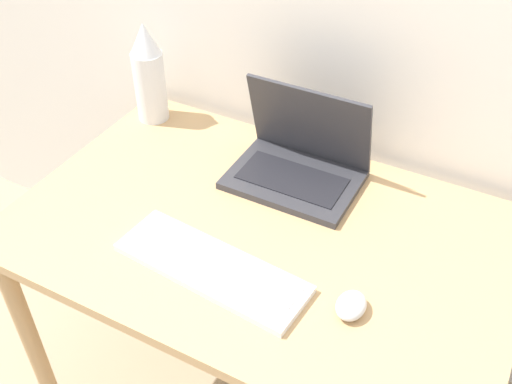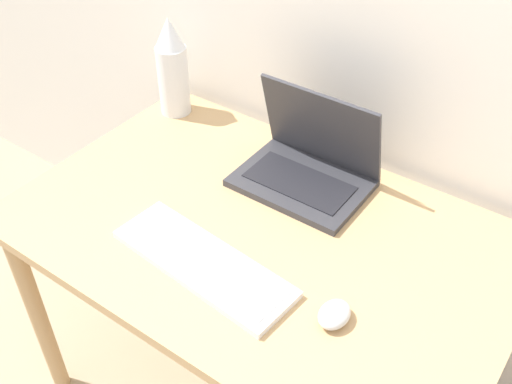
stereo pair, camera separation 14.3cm
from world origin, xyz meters
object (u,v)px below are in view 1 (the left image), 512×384
mouse (351,305)px  vase (149,74)px  laptop (299,160)px  keyboard (211,267)px

mouse → vase: 0.94m
vase → laptop: bearing=-6.4°
keyboard → mouse: (0.32, 0.04, 0.01)m
laptop → vase: 0.54m
keyboard → vase: 0.70m
laptop → keyboard: (-0.03, -0.41, -0.05)m
keyboard → mouse: bearing=6.8°
keyboard → mouse: mouse is taller
mouse → vase: size_ratio=0.27×
laptop → vase: (-0.52, 0.06, 0.10)m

